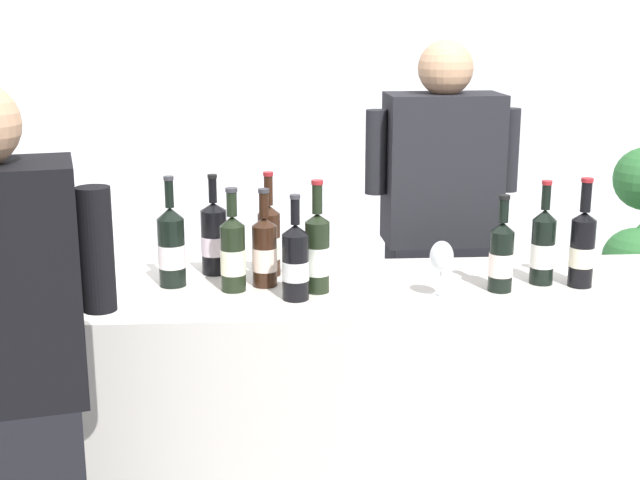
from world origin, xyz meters
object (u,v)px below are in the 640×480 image
Objects in this scene: wine_bottle_2 at (317,252)px; wine_bottle_7 at (171,247)px; wine_bottle_6 at (296,262)px; ice_bucket at (74,264)px; wine_bottle_9 at (543,247)px; person_server at (439,264)px; wine_bottle_0 at (501,256)px; wine_glass at (441,259)px; person_guest at (6,435)px; wine_bottle_4 at (582,247)px; wine_bottle_10 at (233,253)px; wine_bottle_1 at (214,238)px; wine_bottle_5 at (265,251)px; wine_bottle_8 at (269,239)px.

wine_bottle_2 is 0.45m from wine_bottle_7.
ice_bucket is (-0.65, 0.03, -0.00)m from wine_bottle_6.
person_server reaches higher than wine_bottle_9.
wine_bottle_0 is 0.86× the size of wine_bottle_2.
wine_bottle_2 is at bearing 166.48° from wine_glass.
person_guest is (-1.14, -0.53, -0.26)m from wine_glass.
wine_bottle_4 is 1.52× the size of ice_bucket.
person_guest reaches higher than wine_glass.
wine_bottle_4 is 1.53m from ice_bucket.
wine_bottle_10 is at bearing 173.67° from wine_bottle_2.
wine_glass is (-0.46, -0.09, -0.00)m from wine_bottle_4.
wine_bottle_6 is 0.21m from wine_bottle_10.
person_server reaches higher than wine_bottle_4.
wine_bottle_7 is at bearing 64.93° from person_guest.
wine_bottle_9 reaches higher than wine_glass.
wine_bottle_1 is at bearing 156.06° from wine_glass.
wine_bottle_7 is (-0.29, 0.02, 0.01)m from wine_bottle_5.
wine_bottle_2 is 0.21× the size of person_server.
wine_bottle_2 is 1.05× the size of wine_bottle_9.
wine_bottle_6 is 0.92× the size of wine_bottle_7.
wine_bottle_0 is 0.63m from wine_bottle_6.
person_server is at bearing 38.04° from wine_bottle_8.
wine_bottle_7 is (-0.38, 0.16, 0.01)m from wine_bottle_6.
person_server is (0.59, 0.77, -0.24)m from wine_bottle_6.
wine_bottle_2 is 0.17m from wine_bottle_5.
wine_bottle_6 reaches higher than wine_bottle_0.
person_guest reaches higher than wine_bottle_9.
ice_bucket is at bearing 177.50° from wine_glass.
wine_bottle_0 is 0.94× the size of wine_bottle_6.
wine_bottle_9 reaches higher than wine_bottle_5.
wine_bottle_6 is at bearing -176.37° from wine_bottle_0.
wine_bottle_1 is at bearing 61.30° from person_guest.
wine_bottle_8 reaches higher than wine_bottle_0.
person_server is at bearing 52.72° from wine_bottle_6.
wine_bottle_1 is 0.20m from wine_bottle_10.
wine_bottle_10 is (-0.25, 0.03, -0.01)m from wine_bottle_2.
wine_bottle_7 reaches higher than wine_bottle_8.
wine_bottle_5 is 0.91× the size of wine_bottle_8.
wine_bottle_8 is (0.30, 0.09, -0.00)m from wine_bottle_7.
wine_bottle_6 reaches higher than ice_bucket.
wine_bottle_7 is 0.83m from wine_glass.
person_guest is (-0.06, -0.58, -0.25)m from ice_bucket.
wine_bottle_1 is 1.46× the size of ice_bucket.
ice_bucket is (-1.53, -0.04, -0.01)m from wine_bottle_4.
wine_bottle_2 is 1.54× the size of ice_bucket.
ice_bucket is (-0.39, -0.26, -0.01)m from wine_bottle_1.
wine_bottle_7 is at bearing 161.66° from wine_bottle_10.
wine_bottle_10 reaches higher than wine_bottle_6.
ice_bucket is at bearing -176.79° from wine_bottle_2.
wine_bottle_7 reaches higher than wine_bottle_4.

